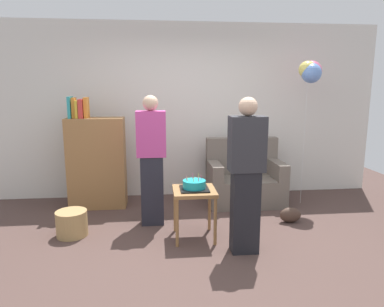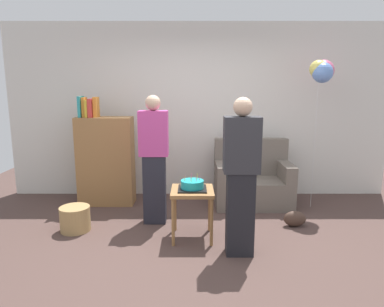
% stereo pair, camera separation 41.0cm
% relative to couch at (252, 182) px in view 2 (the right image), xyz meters
% --- Properties ---
extents(ground_plane, '(8.00, 8.00, 0.00)m').
position_rel_couch_xyz_m(ground_plane, '(-0.78, -1.50, -0.34)').
color(ground_plane, '#4C3833').
extents(wall_back, '(6.00, 0.10, 2.70)m').
position_rel_couch_xyz_m(wall_back, '(-0.78, 0.55, 1.01)').
color(wall_back, silver).
rests_on(wall_back, ground_plane).
extents(couch, '(1.10, 0.70, 0.96)m').
position_rel_couch_xyz_m(couch, '(0.00, 0.00, 0.00)').
color(couch, '#6B6056').
rests_on(couch, ground_plane).
extents(bookshelf, '(0.80, 0.36, 1.60)m').
position_rel_couch_xyz_m(bookshelf, '(-2.18, 0.03, 0.34)').
color(bookshelf, olive).
rests_on(bookshelf, ground_plane).
extents(side_table, '(0.48, 0.48, 0.58)m').
position_rel_couch_xyz_m(side_table, '(-0.89, -1.20, 0.15)').
color(side_table, olive).
rests_on(side_table, ground_plane).
extents(birthday_cake, '(0.32, 0.32, 0.17)m').
position_rel_couch_xyz_m(birthday_cake, '(-0.89, -1.20, 0.29)').
color(birthday_cake, black).
rests_on(birthday_cake, side_table).
extents(person_blowing_candles, '(0.36, 0.22, 1.63)m').
position_rel_couch_xyz_m(person_blowing_candles, '(-1.37, -0.71, 0.49)').
color(person_blowing_candles, '#23232D').
rests_on(person_blowing_candles, ground_plane).
extents(person_holding_cake, '(0.36, 0.22, 1.63)m').
position_rel_couch_xyz_m(person_holding_cake, '(-0.40, -1.58, 0.49)').
color(person_holding_cake, black).
rests_on(person_holding_cake, ground_plane).
extents(wicker_basket, '(0.36, 0.36, 0.30)m').
position_rel_couch_xyz_m(wicker_basket, '(-2.32, -0.99, -0.19)').
color(wicker_basket, '#A88451').
rests_on(wicker_basket, ground_plane).
extents(handbag, '(0.28, 0.14, 0.20)m').
position_rel_couch_xyz_m(handbag, '(0.39, -0.86, -0.24)').
color(handbag, '#473328').
rests_on(handbag, ground_plane).
extents(balloon_bunch, '(0.37, 0.42, 2.10)m').
position_rel_couch_xyz_m(balloon_bunch, '(0.88, -0.12, 1.60)').
color(balloon_bunch, silver).
rests_on(balloon_bunch, ground_plane).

